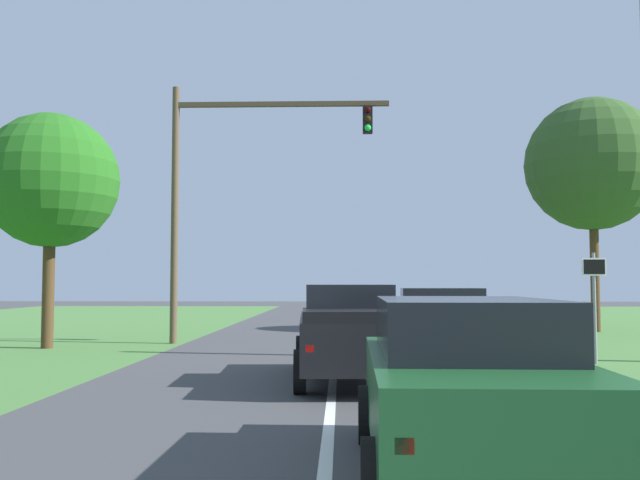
% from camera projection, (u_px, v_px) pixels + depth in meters
% --- Properties ---
extents(ground_plane, '(120.00, 120.00, 0.00)m').
position_uv_depth(ground_plane, '(332.00, 386.00, 13.70)').
color(ground_plane, '#424244').
extents(red_suv_near, '(2.32, 4.78, 1.83)m').
position_uv_depth(red_suv_near, '(467.00, 382.00, 7.38)').
color(red_suv_near, '#194C23').
rests_on(red_suv_near, ground_plane).
extents(pickup_truck_lead, '(2.34, 5.34, 1.96)m').
position_uv_depth(pickup_truck_lead, '(348.00, 332.00, 14.26)').
color(pickup_truck_lead, black).
rests_on(pickup_truck_lead, ground_plane).
extents(traffic_light, '(7.23, 0.40, 8.53)m').
position_uv_depth(traffic_light, '(227.00, 175.00, 23.39)').
color(traffic_light, brown).
rests_on(traffic_light, ground_plane).
extents(keep_moving_sign, '(0.60, 0.09, 2.74)m').
position_uv_depth(keep_moving_sign, '(594.00, 293.00, 17.42)').
color(keep_moving_sign, gray).
rests_on(keep_moving_sign, ground_plane).
extents(oak_tree_right, '(5.45, 5.45, 9.58)m').
position_uv_depth(oak_tree_right, '(592.00, 165.00, 28.97)').
color(oak_tree_right, '#4C351E').
rests_on(oak_tree_right, ground_plane).
extents(crossing_suv_far, '(4.75, 2.18, 1.80)m').
position_uv_depth(crossing_suv_far, '(437.00, 312.00, 24.82)').
color(crossing_suv_far, maroon).
rests_on(crossing_suv_far, ground_plane).
extents(extra_tree_1, '(4.15, 4.15, 7.22)m').
position_uv_depth(extra_tree_1, '(51.00, 181.00, 21.76)').
color(extra_tree_1, '#4C351E').
rests_on(extra_tree_1, ground_plane).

